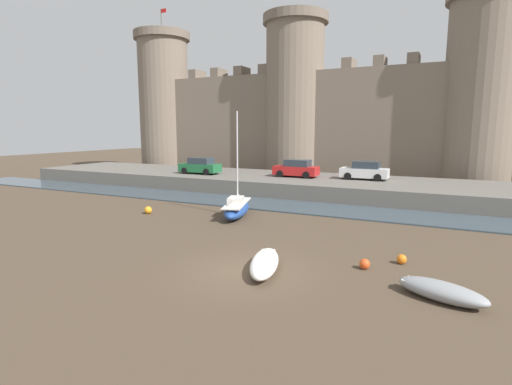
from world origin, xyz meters
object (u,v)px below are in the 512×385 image
Objects in this scene: mooring_buoy_near_channel at (402,259)px; mooring_buoy_mid_mud at (148,210)px; car_quay_centre_east at (200,166)px; sailboat_near_channel_right at (237,208)px; mooring_buoy_off_centre at (365,264)px; car_quay_east at (296,169)px; rowboat_midflat_right at (265,263)px; car_quay_west at (365,171)px; rowboat_foreground_right at (441,291)px.

mooring_buoy_mid_mud reaches higher than mooring_buoy_near_channel.
sailboat_near_channel_right is at bearing -46.46° from car_quay_centre_east.
car_quay_east is (-9.91, 18.51, 1.91)m from mooring_buoy_off_centre.
car_quay_centre_east reaches higher than mooring_buoy_mid_mud.
rowboat_midflat_right is 0.93× the size of car_quay_west.
mooring_buoy_off_centre is 0.11× the size of car_quay_east.
rowboat_midflat_right is (-6.62, -0.03, -0.00)m from rowboat_foreground_right.
sailboat_near_channel_right is 14.37m from car_quay_centre_east.
mooring_buoy_near_channel is 1.89m from mooring_buoy_off_centre.
mooring_buoy_mid_mud is 15.11m from car_quay_east.
sailboat_near_channel_right is (-12.57, 8.44, 0.24)m from rowboat_foreground_right.
rowboat_midflat_right is at bearing -29.06° from mooring_buoy_mid_mud.
sailboat_near_channel_right reaches higher than mooring_buoy_mid_mud.
car_quay_centre_east is at bearing 129.99° from rowboat_midflat_right.
car_quay_east is at bearing 91.38° from sailboat_near_channel_right.
mooring_buoy_mid_mud is 0.12× the size of car_quay_west.
sailboat_near_channel_right is 1.68× the size of car_quay_west.
rowboat_foreground_right is at bearing -39.98° from car_quay_centre_east.
car_quay_centre_east is at bearing -170.06° from car_quay_east.
rowboat_foreground_right is at bearing -33.66° from mooring_buoy_off_centre.
rowboat_midflat_right is at bearing -89.61° from car_quay_west.
mooring_buoy_near_channel is (-1.64, 3.32, -0.13)m from rowboat_foreground_right.
car_quay_east is (-0.29, 12.02, 1.56)m from sailboat_near_channel_right.
sailboat_near_channel_right is 10.36m from rowboat_midflat_right.
mooring_buoy_mid_mud is (-11.90, 6.61, -0.08)m from rowboat_midflat_right.
car_quay_centre_east is at bearing 107.67° from mooring_buoy_mid_mud.
car_quay_centre_east is (-22.41, 18.80, 1.80)m from rowboat_foreground_right.
car_quay_east is at bearing 9.94° from car_quay_centre_east.
mooring_buoy_off_centre is 0.11× the size of car_quay_west.
sailboat_near_channel_right is at bearing 125.09° from rowboat_midflat_right.
mooring_buoy_off_centre is 19.81m from car_quay_west.
mooring_buoy_mid_mud is at bearing -162.65° from sailboat_near_channel_right.
sailboat_near_channel_right reaches higher than mooring_buoy_off_centre.
mooring_buoy_near_channel is 25.98m from car_quay_centre_east.
car_quay_west is at bearing 51.39° from mooring_buoy_mid_mud.
mooring_buoy_near_channel is 17.20m from mooring_buoy_mid_mud.
rowboat_foreground_right is 22.43m from car_quay_west.
car_quay_east is at bearing 122.15° from rowboat_foreground_right.
mooring_buoy_mid_mud reaches higher than mooring_buoy_off_centre.
rowboat_midflat_right is 13.62m from mooring_buoy_mid_mud.
car_quay_west is (-5.13, 17.99, 1.92)m from mooring_buoy_near_channel.
mooring_buoy_off_centre is at bearing -40.85° from car_quay_centre_east.
sailboat_near_channel_right is at bearing 17.35° from mooring_buoy_mid_mud.
mooring_buoy_mid_mud is at bearing 169.04° from mooring_buoy_near_channel.
mooring_buoy_off_centre is at bearing -61.82° from car_quay_east.
sailboat_near_channel_right is at bearing 146.05° from mooring_buoy_off_centre.
rowboat_midflat_right reaches higher than mooring_buoy_off_centre.
rowboat_midflat_right is 8.71× the size of mooring_buoy_off_centre.
car_quay_east is at bearing -172.16° from car_quay_west.
rowboat_foreground_right is 3.70m from mooring_buoy_near_channel.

